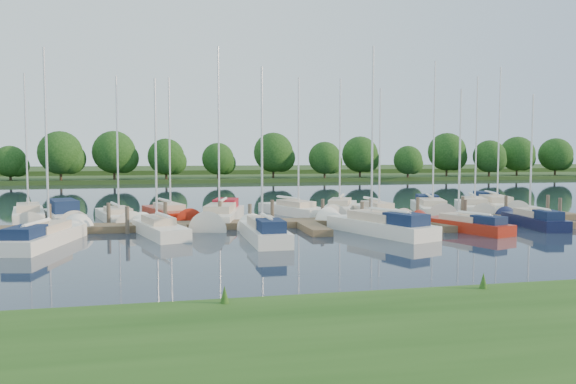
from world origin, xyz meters
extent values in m
plane|color=#171F2E|center=(0.00, 0.00, 0.00)|extent=(260.00, 260.00, 0.00)
cube|color=#1D4313|center=(0.00, -16.00, 0.25)|extent=(90.00, 10.00, 0.50)
cube|color=brown|center=(0.00, 8.00, 0.20)|extent=(40.00, 2.00, 0.40)
cube|color=brown|center=(-16.00, 5.00, 0.20)|extent=(1.20, 4.00, 0.40)
cube|color=brown|center=(-8.00, 5.00, 0.20)|extent=(1.20, 4.00, 0.40)
cube|color=brown|center=(0.00, 5.00, 0.20)|extent=(1.20, 4.00, 0.40)
cube|color=brown|center=(8.00, 5.00, 0.20)|extent=(1.20, 4.00, 0.40)
cube|color=brown|center=(16.00, 5.00, 0.20)|extent=(1.20, 4.00, 0.40)
cylinder|color=#473D33|center=(-15.55, 9.30, 0.60)|extent=(0.24, 0.24, 2.00)
cylinder|color=#473D33|center=(-12.09, 9.30, 0.60)|extent=(0.24, 0.24, 2.00)
cylinder|color=#473D33|center=(-8.64, 9.30, 0.60)|extent=(0.24, 0.24, 2.00)
cylinder|color=#473D33|center=(-5.18, 9.30, 0.60)|extent=(0.24, 0.24, 2.00)
cylinder|color=#473D33|center=(-1.73, 9.30, 0.60)|extent=(0.24, 0.24, 2.00)
cylinder|color=#473D33|center=(1.73, 9.30, 0.60)|extent=(0.24, 0.24, 2.00)
cylinder|color=#473D33|center=(5.18, 9.30, 0.60)|extent=(0.24, 0.24, 2.00)
cylinder|color=#473D33|center=(8.64, 9.30, 0.60)|extent=(0.24, 0.24, 2.00)
cylinder|color=#473D33|center=(12.09, 9.30, 0.60)|extent=(0.24, 0.24, 2.00)
cylinder|color=#473D33|center=(15.55, 9.30, 0.60)|extent=(0.24, 0.24, 2.00)
cylinder|color=#473D33|center=(19.00, 9.30, 0.60)|extent=(0.24, 0.24, 2.00)
cylinder|color=#473D33|center=(-10.80, 6.70, 0.60)|extent=(0.24, 0.24, 2.00)
cylinder|color=#473D33|center=(-3.60, 6.70, 0.60)|extent=(0.24, 0.24, 2.00)
cylinder|color=#473D33|center=(3.60, 6.70, 0.60)|extent=(0.24, 0.24, 2.00)
cylinder|color=#473D33|center=(10.80, 6.70, 0.60)|extent=(0.24, 0.24, 2.00)
cylinder|color=#473D33|center=(18.00, 6.70, 0.60)|extent=(0.24, 0.24, 2.00)
cube|color=#253E18|center=(0.00, 75.00, 0.30)|extent=(180.00, 30.00, 0.60)
cube|color=#2F4A20|center=(0.00, 100.00, 0.70)|extent=(220.00, 40.00, 1.40)
cylinder|color=#38281C|center=(-30.22, 62.85, 1.19)|extent=(0.36, 0.36, 2.38)
sphere|color=#12340E|center=(-30.22, 62.85, 4.10)|extent=(5.55, 5.55, 5.55)
sphere|color=#12340E|center=(-29.03, 63.05, 3.30)|extent=(3.97, 3.97, 3.97)
cylinder|color=#38281C|center=(-22.39, 61.91, 1.28)|extent=(0.36, 0.36, 2.55)
sphere|color=#12340E|center=(-22.39, 61.91, 4.40)|extent=(5.96, 5.96, 5.96)
sphere|color=#12340E|center=(-21.11, 62.11, 3.55)|extent=(4.26, 4.26, 4.26)
cylinder|color=#38281C|center=(-15.31, 61.08, 1.18)|extent=(0.36, 0.36, 2.36)
sphere|color=#12340E|center=(-15.31, 61.08, 4.07)|extent=(5.51, 5.51, 5.51)
sphere|color=#12340E|center=(-14.13, 61.28, 3.28)|extent=(3.94, 3.94, 3.94)
cylinder|color=#38281C|center=(-7.00, 60.11, 1.11)|extent=(0.36, 0.36, 2.21)
sphere|color=#12340E|center=(-7.00, 60.11, 3.81)|extent=(5.16, 5.16, 5.16)
sphere|color=#12340E|center=(-5.89, 60.31, 3.07)|extent=(3.68, 3.68, 3.68)
cylinder|color=#38281C|center=(-0.34, 63.41, 1.05)|extent=(0.36, 0.36, 2.11)
sphere|color=#12340E|center=(-0.34, 63.41, 3.63)|extent=(4.92, 4.92, 4.92)
sphere|color=#12340E|center=(0.71, 63.61, 2.93)|extent=(3.51, 3.51, 3.51)
cylinder|color=#38281C|center=(8.34, 63.63, 1.06)|extent=(0.36, 0.36, 2.12)
sphere|color=#12340E|center=(8.34, 63.63, 3.65)|extent=(4.94, 4.94, 4.94)
sphere|color=#12340E|center=(9.40, 63.83, 2.94)|extent=(3.53, 3.53, 3.53)
cylinder|color=#38281C|center=(15.54, 61.87, 1.12)|extent=(0.36, 0.36, 2.24)
sphere|color=#12340E|center=(15.54, 61.87, 3.86)|extent=(5.24, 5.24, 5.24)
sphere|color=#12340E|center=(16.66, 62.07, 3.12)|extent=(3.74, 3.74, 3.74)
cylinder|color=#38281C|center=(23.99, 60.92, 1.37)|extent=(0.36, 0.36, 2.74)
sphere|color=#12340E|center=(23.99, 60.92, 4.71)|extent=(6.39, 6.39, 6.39)
sphere|color=#12340E|center=(25.36, 61.12, 3.80)|extent=(4.56, 4.56, 4.56)
cylinder|color=#38281C|center=(32.04, 63.55, 1.41)|extent=(0.36, 0.36, 2.83)
sphere|color=#12340E|center=(32.04, 63.55, 4.87)|extent=(6.60, 6.60, 6.60)
sphere|color=#12340E|center=(33.45, 63.75, 3.93)|extent=(4.71, 4.71, 4.71)
cylinder|color=#38281C|center=(38.28, 61.23, 1.21)|extent=(0.36, 0.36, 2.43)
sphere|color=#12340E|center=(38.28, 61.23, 4.18)|extent=(5.67, 5.67, 5.67)
sphere|color=#12340E|center=(39.49, 61.43, 3.37)|extent=(4.05, 4.05, 4.05)
cylinder|color=#38281C|center=(47.18, 62.71, 1.16)|extent=(0.36, 0.36, 2.32)
sphere|color=#12340E|center=(47.18, 62.71, 4.00)|extent=(5.42, 5.42, 5.42)
sphere|color=#12340E|center=(48.34, 62.91, 3.23)|extent=(3.87, 3.87, 3.87)
cylinder|color=#38281C|center=(53.40, 60.26, 1.36)|extent=(0.36, 0.36, 2.72)
sphere|color=#12340E|center=(53.40, 60.26, 4.69)|extent=(6.36, 6.36, 6.36)
sphere|color=#12340E|center=(54.76, 60.46, 3.78)|extent=(4.54, 4.54, 4.54)
cylinder|color=#38281C|center=(63.20, 63.83, 1.14)|extent=(0.36, 0.36, 2.28)
sphere|color=#12340E|center=(63.20, 63.83, 3.93)|extent=(5.32, 5.32, 5.32)
sphere|color=#12340E|center=(64.34, 64.03, 3.17)|extent=(3.80, 3.80, 3.80)
cube|color=white|center=(-17.87, 14.33, 0.15)|extent=(3.39, 7.08, 1.24)
cone|color=white|center=(-17.11, 11.00, 0.15)|extent=(1.47, 2.54, 0.96)
cube|color=#C5B097|center=(-17.80, 14.00, 0.96)|extent=(2.09, 3.32, 0.56)
cylinder|color=silver|center=(-17.72, 13.66, 5.40)|extent=(0.12, 0.12, 9.22)
cylinder|color=silver|center=(-18.03, 14.99, 1.40)|extent=(0.79, 3.02, 0.10)
cylinder|color=white|center=(-18.03, 14.99, 1.40)|extent=(0.81, 2.71, 0.20)
cube|color=white|center=(-15.44, 13.44, 0.15)|extent=(3.71, 6.20, 1.09)
cone|color=white|center=(-14.50, 10.65, 0.15)|extent=(1.48, 1.98, 0.97)
cube|color=#121F3F|center=(-15.44, 13.44, 1.03)|extent=(2.50, 3.57, 0.98)
cube|color=white|center=(-11.93, 13.30, 0.15)|extent=(3.63, 7.12, 0.96)
cone|color=white|center=(-11.04, 9.99, 0.15)|extent=(1.55, 2.57, 0.96)
cube|color=#C5B097|center=(-11.84, 12.97, 0.74)|extent=(2.19, 3.35, 0.44)
cylinder|color=silver|center=(-11.75, 12.63, 5.24)|extent=(0.12, 0.12, 9.26)
cylinder|color=silver|center=(-12.11, 13.96, 1.09)|extent=(0.90, 3.01, 0.10)
cylinder|color=white|center=(-12.11, 13.96, 1.09)|extent=(0.90, 2.70, 0.20)
cube|color=maroon|center=(-8.50, 14.19, 0.15)|extent=(3.89, 7.13, 1.09)
cone|color=maroon|center=(-7.47, 10.91, 0.15)|extent=(1.64, 2.58, 0.96)
cube|color=#C5B097|center=(-8.39, 13.87, 0.84)|extent=(2.30, 3.38, 0.50)
cylinder|color=silver|center=(-8.29, 13.54, 5.33)|extent=(0.12, 0.12, 9.28)
cylinder|color=silver|center=(-8.70, 14.85, 1.24)|extent=(1.02, 2.98, 0.10)
cylinder|color=white|center=(-8.70, 14.85, 1.24)|extent=(1.01, 2.68, 0.20)
cube|color=white|center=(-4.91, 11.31, 0.15)|extent=(4.14, 8.38, 1.24)
cone|color=white|center=(-5.88, 7.39, 0.15)|extent=(1.78, 3.02, 1.13)
cube|color=#C5B097|center=(-5.01, 10.92, 0.95)|extent=(2.52, 3.94, 0.56)
cube|color=maroon|center=(-4.37, 13.51, 1.07)|extent=(2.12, 2.73, 0.62)
cylinder|color=silver|center=(-5.10, 10.53, 6.24)|extent=(0.12, 0.12, 10.91)
cylinder|color=silver|center=(-4.71, 12.10, 1.40)|extent=(0.97, 3.55, 0.10)
cylinder|color=white|center=(-4.71, 12.10, 1.40)|extent=(0.97, 3.18, 0.20)
cube|color=white|center=(0.86, 14.43, 0.15)|extent=(4.42, 7.31, 1.11)
cone|color=white|center=(2.14, 11.14, 0.15)|extent=(1.82, 2.67, 0.99)
cube|color=#C5B097|center=(0.98, 14.10, 0.86)|extent=(2.54, 3.51, 0.50)
cylinder|color=silver|center=(1.11, 13.77, 5.48)|extent=(0.12, 0.12, 9.56)
cylinder|color=silver|center=(0.60, 15.09, 1.26)|extent=(1.25, 3.00, 0.10)
cylinder|color=white|center=(0.60, 15.09, 1.26)|extent=(1.22, 2.71, 0.20)
cube|color=white|center=(4.73, 14.80, 0.15)|extent=(4.64, 7.31, 1.14)
cone|color=white|center=(3.33, 11.54, 0.15)|extent=(1.90, 2.68, 0.99)
cube|color=#C5B097|center=(4.59, 14.47, 0.88)|extent=(2.63, 3.53, 0.52)
cylinder|color=silver|center=(4.45, 14.15, 5.52)|extent=(0.12, 0.12, 9.59)
cylinder|color=silver|center=(5.01, 15.45, 1.30)|extent=(1.36, 2.98, 0.10)
cylinder|color=white|center=(5.01, 15.45, 1.30)|extent=(1.31, 2.69, 0.20)
cube|color=white|center=(6.51, 11.93, 0.15)|extent=(2.28, 6.50, 1.12)
cone|color=white|center=(6.76, 8.75, 0.15)|extent=(1.07, 2.30, 0.89)
cube|color=#C5B097|center=(6.53, 11.61, 0.87)|extent=(1.56, 2.97, 0.51)
cylinder|color=silver|center=(6.56, 11.29, 5.02)|extent=(0.12, 0.12, 8.62)
cylinder|color=silver|center=(6.46, 12.56, 1.28)|extent=(0.32, 2.87, 0.10)
cylinder|color=white|center=(6.46, 12.56, 1.28)|extent=(0.40, 2.56, 0.20)
cube|color=white|center=(11.63, 13.25, 0.15)|extent=(4.63, 8.35, 1.15)
cone|color=white|center=(10.38, 9.42, 0.15)|extent=(1.94, 3.03, 1.13)
cube|color=#C5B097|center=(11.50, 12.86, 0.88)|extent=(2.73, 3.97, 0.52)
cube|color=#121F3F|center=(12.32, 15.39, 0.99)|extent=(2.25, 2.78, 0.57)
cylinder|color=silver|center=(11.38, 12.48, 6.16)|extent=(0.12, 0.12, 10.87)
cylinder|color=silver|center=(11.88, 14.01, 1.30)|extent=(1.22, 3.48, 0.10)
cylinder|color=white|center=(11.88, 14.01, 1.30)|extent=(1.19, 3.12, 0.20)
cube|color=white|center=(15.19, 13.12, 0.15)|extent=(4.61, 7.50, 1.20)
cone|color=white|center=(13.83, 9.75, 0.15)|extent=(1.90, 2.74, 1.02)
cube|color=#C5B097|center=(15.05, 12.78, 0.93)|extent=(2.64, 3.60, 0.55)
cylinder|color=silver|center=(14.92, 12.45, 5.67)|extent=(0.12, 0.12, 9.81)
cylinder|color=silver|center=(15.46, 13.80, 1.36)|extent=(1.32, 3.07, 0.10)
cylinder|color=white|center=(15.46, 13.80, 1.36)|extent=(1.28, 2.77, 0.20)
cube|color=white|center=(17.80, 14.36, 0.15)|extent=(4.22, 8.26, 1.22)
cone|color=white|center=(16.76, 10.51, 0.15)|extent=(1.80, 2.98, 1.11)
cube|color=#C5B097|center=(17.70, 13.97, 0.94)|extent=(2.55, 3.89, 0.56)
cube|color=#121F3F|center=(18.38, 16.51, 1.06)|extent=(2.13, 2.71, 0.61)
cylinder|color=silver|center=(17.59, 13.59, 6.15)|extent=(0.12, 0.12, 10.74)
cylinder|color=silver|center=(18.01, 15.12, 1.39)|extent=(1.03, 3.48, 0.10)
cylinder|color=white|center=(18.01, 15.12, 1.39)|extent=(1.02, 3.13, 0.20)
cube|color=white|center=(-14.72, 3.34, 0.15)|extent=(3.40, 7.22, 1.09)
cone|color=white|center=(-13.97, 6.74, 0.15)|extent=(1.48, 2.59, 0.97)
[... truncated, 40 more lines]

